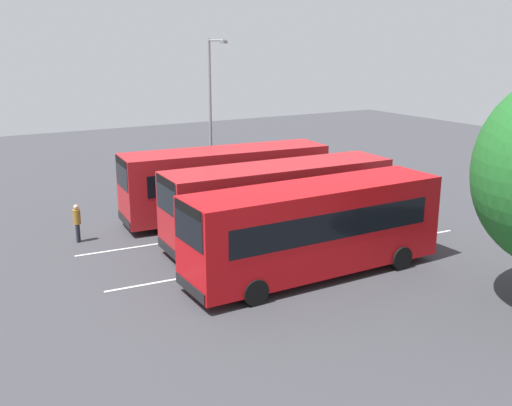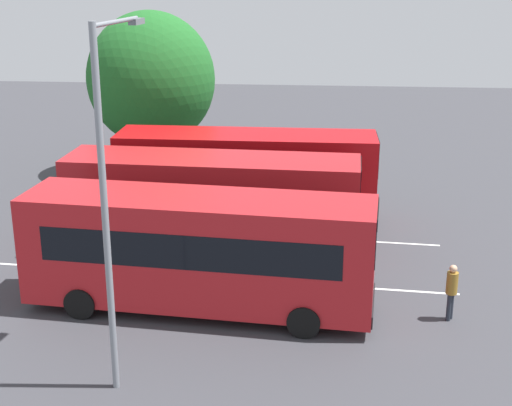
# 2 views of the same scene
# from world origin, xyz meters

# --- Properties ---
(ground_plane) EXTENTS (74.44, 74.44, 0.00)m
(ground_plane) POSITION_xyz_m (0.00, 0.00, 0.00)
(ground_plane) COLOR #38383D
(bus_far_left) EXTENTS (10.15, 3.34, 3.41)m
(bus_far_left) POSITION_xyz_m (0.14, -4.27, 1.86)
(bus_far_left) COLOR #AD191E
(bus_far_left) RESTS_ON ground
(bus_center_left) EXTENTS (10.07, 2.92, 3.41)m
(bus_center_left) POSITION_xyz_m (-0.10, 0.14, 1.86)
(bus_center_left) COLOR #AD191E
(bus_center_left) RESTS_ON ground
(bus_center_right) EXTENTS (9.99, 2.65, 3.41)m
(bus_center_right) POSITION_xyz_m (0.70, 3.85, 1.86)
(bus_center_right) COLOR #B70C11
(bus_center_right) RESTS_ON ground
(pedestrian) EXTENTS (0.44, 0.44, 1.67)m
(pedestrian) POSITION_xyz_m (7.26, -4.33, 0.98)
(pedestrian) COLOR #232833
(pedestrian) RESTS_ON ground
(street_lamp) EXTENTS (0.55, 2.73, 8.51)m
(street_lamp) POSITION_xyz_m (-1.17, -8.32, 4.89)
(street_lamp) COLOR gray
(street_lamp) RESTS_ON ground
(depot_tree) EXTENTS (5.92, 5.33, 7.62)m
(depot_tree) POSITION_xyz_m (-4.35, 9.91, 4.51)
(depot_tree) COLOR #4C3823
(depot_tree) RESTS_ON ground
(lane_stripe_outer_left) EXTENTS (15.73, 1.27, 0.01)m
(lane_stripe_outer_left) POSITION_xyz_m (0.00, -2.05, 0.00)
(lane_stripe_outer_left) COLOR silver
(lane_stripe_outer_left) RESTS_ON ground
(lane_stripe_inner_left) EXTENTS (15.73, 1.27, 0.01)m
(lane_stripe_inner_left) POSITION_xyz_m (0.00, 2.05, 0.00)
(lane_stripe_inner_left) COLOR silver
(lane_stripe_inner_left) RESTS_ON ground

